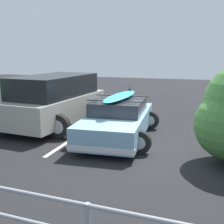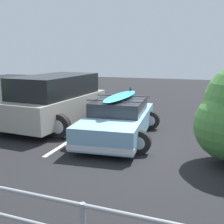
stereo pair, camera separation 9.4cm
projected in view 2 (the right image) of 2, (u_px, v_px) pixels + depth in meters
The scene contains 5 objects.
ground_plane at pixel (135, 148), 8.00m from camera, with size 44.00×44.00×0.02m, color black.
parking_stripe at pixel (81, 134), 9.32m from camera, with size 4.49×0.12×0.00m, color silver.
sedan_car at pixel (118, 119), 8.83m from camera, with size 2.56×4.25×1.48m.
suv_car at pixel (56, 100), 10.24m from camera, with size 2.96×4.62×1.85m.
railing_fence at pixel (30, 215), 3.57m from camera, with size 7.63×0.35×0.94m.
Camera 2 is at (-1.80, 7.43, 2.64)m, focal length 45.00 mm.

